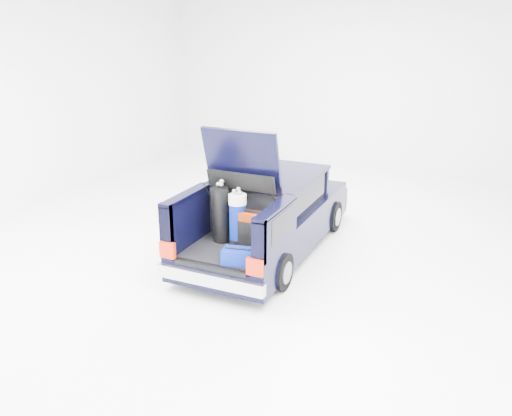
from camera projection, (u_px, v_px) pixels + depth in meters
The scene contains 6 objects.
ground at pixel (267, 250), 10.10m from camera, with size 14.00×14.00×0.00m, color white.
car at pixel (270, 214), 9.97m from camera, with size 1.87×4.65×2.47m.
red_suitcase at pixel (252, 231), 8.59m from camera, with size 0.39×0.25×0.63m.
black_golf_bag at pixel (221, 214), 8.78m from camera, with size 0.29×0.35×1.04m.
blue_golf_bag at pixel (238, 219), 8.65m from camera, with size 0.38×0.38×0.97m.
blue_duffel at pixel (238, 256), 8.09m from camera, with size 0.52×0.39×0.25m.
Camera 1 is at (3.66, -8.53, 4.05)m, focal length 38.00 mm.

